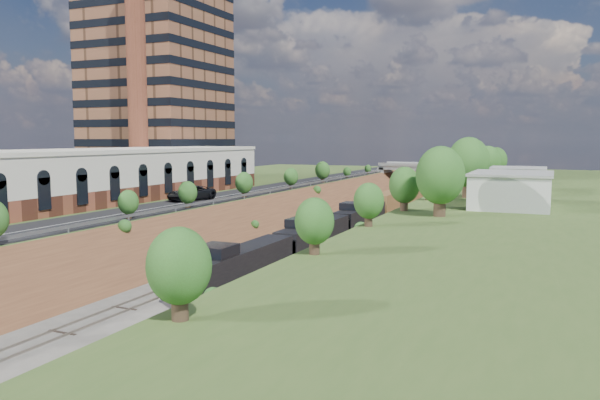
# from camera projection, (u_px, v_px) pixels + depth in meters

# --- Properties ---
(ground) EXTENTS (400.00, 400.00, 0.00)m
(ground) POSITION_uv_depth(u_px,v_px,m) (19.00, 369.00, 34.04)
(ground) COLOR #6B665B
(ground) RESTS_ON ground
(platform_left) EXTENTS (44.00, 180.00, 5.00)m
(platform_left) POSITION_uv_depth(u_px,v_px,m) (169.00, 201.00, 101.59)
(platform_left) COLOR #415C26
(platform_left) RESTS_ON ground
(platform_right) EXTENTS (44.00, 180.00, 5.00)m
(platform_right) POSITION_uv_depth(u_px,v_px,m) (592.00, 223.00, 75.42)
(platform_right) COLOR #415C26
(platform_right) RESTS_ON ground
(embankment_left) EXTENTS (10.00, 180.00, 10.00)m
(embankment_left) POSITION_uv_depth(u_px,v_px,m) (284.00, 223.00, 93.13)
(embankment_left) COLOR brown
(embankment_left) RESTS_ON ground
(embankment_right) EXTENTS (10.00, 180.00, 10.00)m
(embankment_right) POSITION_uv_depth(u_px,v_px,m) (422.00, 232.00, 84.40)
(embankment_right) COLOR brown
(embankment_right) RESTS_ON ground
(rail_left_track) EXTENTS (1.58, 180.00, 0.18)m
(rail_left_track) POSITION_uv_depth(u_px,v_px,m) (333.00, 225.00, 89.79)
(rail_left_track) COLOR gray
(rail_left_track) RESTS_ON ground
(rail_right_track) EXTENTS (1.58, 180.00, 0.18)m
(rail_right_track) POSITION_uv_depth(u_px,v_px,m) (366.00, 227.00, 87.72)
(rail_right_track) COLOR gray
(rail_right_track) RESTS_ON ground
(road) EXTENTS (8.00, 180.00, 0.10)m
(road) POSITION_uv_depth(u_px,v_px,m) (258.00, 190.00, 94.38)
(road) COLOR black
(road) RESTS_ON platform_left
(guardrail) EXTENTS (0.10, 171.00, 0.70)m
(guardrail) POSITION_uv_depth(u_px,v_px,m) (281.00, 188.00, 92.52)
(guardrail) COLOR #99999E
(guardrail) RESTS_ON platform_left
(commercial_building) EXTENTS (14.30, 62.30, 7.00)m
(commercial_building) POSITION_uv_depth(u_px,v_px,m) (101.00, 175.00, 78.91)
(commercial_building) COLOR brown
(commercial_building) RESTS_ON platform_left
(highrise_tower) EXTENTS (22.00, 22.00, 53.90)m
(highrise_tower) POSITION_uv_depth(u_px,v_px,m) (156.00, 38.00, 113.72)
(highrise_tower) COLOR brown
(highrise_tower) RESTS_ON platform_left
(smokestack) EXTENTS (3.20, 3.20, 40.00)m
(smokestack) POSITION_uv_depth(u_px,v_px,m) (137.00, 68.00, 96.78)
(smokestack) COLOR brown
(smokestack) RESTS_ON platform_left
(overpass) EXTENTS (24.50, 8.30, 7.40)m
(overpass) POSITION_uv_depth(u_px,v_px,m) (430.00, 173.00, 144.80)
(overpass) COLOR gray
(overpass) RESTS_ON ground
(white_building_near) EXTENTS (9.00, 12.00, 4.00)m
(white_building_near) POSITION_uv_depth(u_px,v_px,m) (511.00, 191.00, 71.42)
(white_building_near) COLOR silver
(white_building_near) RESTS_ON platform_right
(white_building_far) EXTENTS (8.00, 10.00, 3.60)m
(white_building_far) POSITION_uv_depth(u_px,v_px,m) (517.00, 181.00, 91.70)
(white_building_far) COLOR silver
(white_building_far) RESTS_ON platform_right
(tree_right_large) EXTENTS (5.25, 5.25, 7.61)m
(tree_right_large) POSITION_uv_depth(u_px,v_px,m) (440.00, 176.00, 62.80)
(tree_right_large) COLOR #473323
(tree_right_large) RESTS_ON platform_right
(tree_left_crest) EXTENTS (2.45, 2.45, 3.55)m
(tree_left_crest) POSITION_uv_depth(u_px,v_px,m) (100.00, 205.00, 56.22)
(tree_left_crest) COLOR #473323
(tree_left_crest) RESTS_ON platform_left
(freight_train) EXTENTS (2.80, 143.47, 4.55)m
(freight_train) POSITION_uv_depth(u_px,v_px,m) (408.00, 195.00, 112.91)
(freight_train) COLOR black
(freight_train) RESTS_ON ground
(suv) EXTENTS (4.53, 7.57, 1.97)m
(suv) POSITION_uv_depth(u_px,v_px,m) (191.00, 193.00, 78.61)
(suv) COLOR black
(suv) RESTS_ON road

